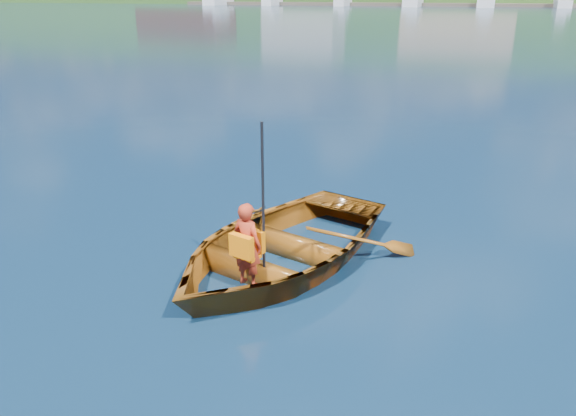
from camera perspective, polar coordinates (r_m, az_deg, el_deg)
The scene contains 5 objects.
ground at distance 8.21m, azimuth -3.00°, elevation -5.80°, with size 600.00×600.00×0.00m.
rowboat at distance 8.13m, azimuth -0.87°, elevation -3.76°, with size 4.16×4.98×0.89m.
child_paddler at distance 7.24m, azimuth -4.12°, elevation -3.70°, with size 0.48×0.41×2.17m.
dock at distance 154.82m, azimuth 19.32°, elevation 18.89°, with size 160.05×7.82×0.80m.
marina_yachts at distance 150.13m, azimuth 19.65°, elevation 19.18°, with size 143.49×13.92×4.35m.
Camera 1 is at (2.74, -6.78, 3.73)m, focal length 35.00 mm.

